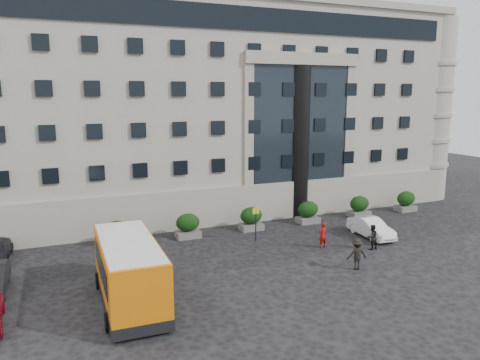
{
  "coord_description": "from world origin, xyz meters",
  "views": [
    {
      "loc": [
        -8.35,
        -24.8,
        10.65
      ],
      "look_at": [
        3.53,
        3.3,
        5.0
      ],
      "focal_mm": 35.0,
      "sensor_mm": 36.0,
      "label": 1
    }
  ],
  "objects_px": {
    "hedge_a": "(117,234)",
    "pedestrian_a": "(323,235)",
    "hedge_f": "(406,201)",
    "minibus": "(129,269)",
    "pedestrian_c": "(357,254)",
    "hedge_c": "(251,218)",
    "pedestrian_b": "(372,237)",
    "bus_stop_sign": "(256,218)",
    "hedge_d": "(308,212)",
    "white_taxi": "(371,228)",
    "hedge_e": "(359,206)",
    "hedge_b": "(188,226)"
  },
  "relations": [
    {
      "from": "hedge_c",
      "to": "minibus",
      "type": "xyz_separation_m",
      "value": [
        -11.17,
        -9.62,
        0.91
      ]
    },
    {
      "from": "hedge_e",
      "to": "minibus",
      "type": "height_order",
      "value": "minibus"
    },
    {
      "from": "hedge_e",
      "to": "white_taxi",
      "type": "relative_size",
      "value": 0.42
    },
    {
      "from": "hedge_e",
      "to": "pedestrian_b",
      "type": "distance_m",
      "value": 8.88
    },
    {
      "from": "pedestrian_c",
      "to": "bus_stop_sign",
      "type": "bearing_deg",
      "value": -55.3
    },
    {
      "from": "pedestrian_b",
      "to": "pedestrian_c",
      "type": "bearing_deg",
      "value": 31.27
    },
    {
      "from": "hedge_e",
      "to": "hedge_d",
      "type": "bearing_deg",
      "value": 180.0
    },
    {
      "from": "hedge_d",
      "to": "minibus",
      "type": "distance_m",
      "value": 19.01
    },
    {
      "from": "pedestrian_b",
      "to": "pedestrian_c",
      "type": "xyz_separation_m",
      "value": [
        -3.28,
        -2.68,
        0.09
      ]
    },
    {
      "from": "pedestrian_c",
      "to": "hedge_a",
      "type": "bearing_deg",
      "value": -28.21
    },
    {
      "from": "pedestrian_a",
      "to": "pedestrian_b",
      "type": "bearing_deg",
      "value": 143.37
    },
    {
      "from": "hedge_b",
      "to": "pedestrian_b",
      "type": "distance_m",
      "value": 13.31
    },
    {
      "from": "hedge_b",
      "to": "pedestrian_c",
      "type": "xyz_separation_m",
      "value": [
        7.68,
        -10.24,
        0.05
      ]
    },
    {
      "from": "hedge_c",
      "to": "pedestrian_b",
      "type": "bearing_deg",
      "value": -52.75
    },
    {
      "from": "minibus",
      "to": "pedestrian_b",
      "type": "xyz_separation_m",
      "value": [
        16.92,
        2.05,
        -0.95
      ]
    },
    {
      "from": "hedge_a",
      "to": "bus_stop_sign",
      "type": "relative_size",
      "value": 0.73
    },
    {
      "from": "pedestrian_a",
      "to": "white_taxi",
      "type": "bearing_deg",
      "value": -178.8
    },
    {
      "from": "hedge_f",
      "to": "pedestrian_b",
      "type": "height_order",
      "value": "hedge_f"
    },
    {
      "from": "hedge_f",
      "to": "minibus",
      "type": "bearing_deg",
      "value": -160.24
    },
    {
      "from": "hedge_c",
      "to": "pedestrian_c",
      "type": "relative_size",
      "value": 0.94
    },
    {
      "from": "hedge_d",
      "to": "white_taxi",
      "type": "relative_size",
      "value": 0.42
    },
    {
      "from": "white_taxi",
      "to": "hedge_c",
      "type": "bearing_deg",
      "value": 147.82
    },
    {
      "from": "hedge_c",
      "to": "pedestrian_c",
      "type": "distance_m",
      "value": 10.54
    },
    {
      "from": "hedge_c",
      "to": "pedestrian_c",
      "type": "bearing_deg",
      "value": -76.41
    },
    {
      "from": "hedge_f",
      "to": "minibus",
      "type": "xyz_separation_m",
      "value": [
        -26.77,
        -9.62,
        0.91
      ]
    },
    {
      "from": "pedestrian_b",
      "to": "pedestrian_a",
      "type": "bearing_deg",
      "value": -37.4
    },
    {
      "from": "hedge_d",
      "to": "pedestrian_a",
      "type": "height_order",
      "value": "hedge_d"
    },
    {
      "from": "hedge_a",
      "to": "pedestrian_b",
      "type": "relative_size",
      "value": 1.04
    },
    {
      "from": "hedge_a",
      "to": "bus_stop_sign",
      "type": "height_order",
      "value": "bus_stop_sign"
    },
    {
      "from": "hedge_a",
      "to": "white_taxi",
      "type": "distance_m",
      "value": 18.69
    },
    {
      "from": "hedge_a",
      "to": "pedestrian_c",
      "type": "xyz_separation_m",
      "value": [
        12.88,
        -10.24,
        0.05
      ]
    },
    {
      "from": "white_taxi",
      "to": "bus_stop_sign",
      "type": "bearing_deg",
      "value": 166.52
    },
    {
      "from": "pedestrian_a",
      "to": "pedestrian_c",
      "type": "relative_size",
      "value": 0.94
    },
    {
      "from": "hedge_b",
      "to": "white_taxi",
      "type": "xyz_separation_m",
      "value": [
        12.75,
        -5.21,
        -0.21
      ]
    },
    {
      "from": "minibus",
      "to": "pedestrian_b",
      "type": "relative_size",
      "value": 4.58
    },
    {
      "from": "hedge_c",
      "to": "minibus",
      "type": "relative_size",
      "value": 0.23
    },
    {
      "from": "hedge_a",
      "to": "white_taxi",
      "type": "relative_size",
      "value": 0.42
    },
    {
      "from": "hedge_c",
      "to": "bus_stop_sign",
      "type": "xyz_separation_m",
      "value": [
        -0.9,
        -2.8,
        0.8
      ]
    },
    {
      "from": "bus_stop_sign",
      "to": "white_taxi",
      "type": "xyz_separation_m",
      "value": [
        8.45,
        -2.41,
        -1.01
      ]
    },
    {
      "from": "pedestrian_a",
      "to": "minibus",
      "type": "bearing_deg",
      "value": 7.65
    },
    {
      "from": "bus_stop_sign",
      "to": "pedestrian_a",
      "type": "height_order",
      "value": "bus_stop_sign"
    },
    {
      "from": "bus_stop_sign",
      "to": "pedestrian_c",
      "type": "bearing_deg",
      "value": -65.6
    },
    {
      "from": "hedge_f",
      "to": "pedestrian_b",
      "type": "xyz_separation_m",
      "value": [
        -9.85,
        -7.57,
        -0.05
      ]
    },
    {
      "from": "bus_stop_sign",
      "to": "hedge_e",
      "type": "bearing_deg",
      "value": 13.92
    },
    {
      "from": "hedge_e",
      "to": "minibus",
      "type": "xyz_separation_m",
      "value": [
        -21.57,
        -9.62,
        0.91
      ]
    },
    {
      "from": "hedge_f",
      "to": "minibus",
      "type": "distance_m",
      "value": 28.46
    },
    {
      "from": "hedge_a",
      "to": "hedge_f",
      "type": "height_order",
      "value": "same"
    },
    {
      "from": "hedge_f",
      "to": "pedestrian_c",
      "type": "bearing_deg",
      "value": -142.02
    },
    {
      "from": "hedge_a",
      "to": "pedestrian_a",
      "type": "xyz_separation_m",
      "value": [
        13.22,
        -5.91,
        -0.02
      ]
    },
    {
      "from": "hedge_b",
      "to": "hedge_e",
      "type": "bearing_deg",
      "value": 0.0
    }
  ]
}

